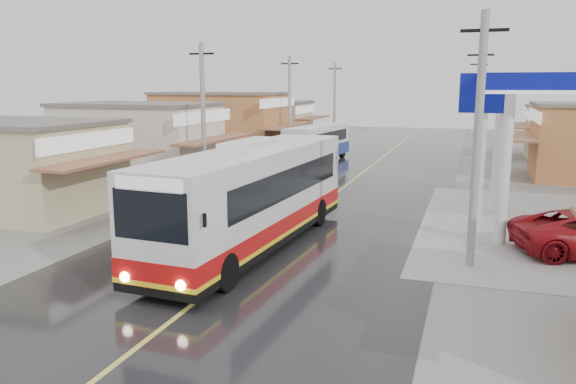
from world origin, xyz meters
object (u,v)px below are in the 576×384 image
Objects in this scene: second_bus at (317,142)px; tricycle_near at (184,171)px; coach_bus at (254,197)px; cyclist at (258,179)px.

second_bus is 3.63× the size of tricycle_near.
coach_bus reaches higher than second_bus.
coach_bus is at bearing -56.38° from cyclist.
second_bus reaches higher than tricycle_near.
tricycle_near is at bearing -164.97° from cyclist.
coach_bus reaches higher than tricycle_near.
coach_bus is at bearing -28.58° from tricycle_near.
cyclist is (-0.04, -12.34, -0.87)m from second_bus.
tricycle_near is (-4.59, -12.50, -0.60)m from second_bus.
second_bus is 4.59× the size of cyclist.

